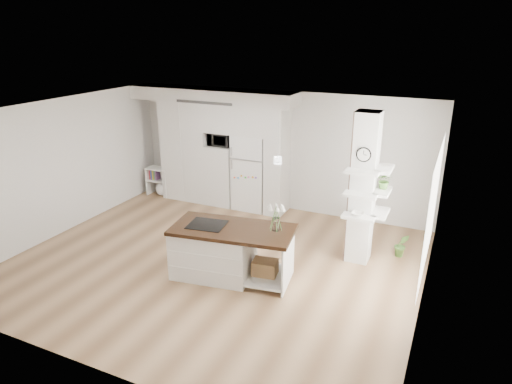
% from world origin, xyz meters
% --- Properties ---
extents(floor, '(7.00, 6.00, 0.01)m').
position_xyz_m(floor, '(0.00, 0.00, 0.00)').
color(floor, tan).
rests_on(floor, ground).
extents(room, '(7.04, 6.04, 2.72)m').
position_xyz_m(room, '(0.00, 0.00, 1.86)').
color(room, white).
rests_on(room, ground).
extents(cabinet_wall, '(4.00, 0.71, 2.70)m').
position_xyz_m(cabinet_wall, '(-1.45, 2.67, 1.51)').
color(cabinet_wall, white).
rests_on(cabinet_wall, floor).
extents(refrigerator, '(0.78, 0.69, 1.75)m').
position_xyz_m(refrigerator, '(-0.53, 2.68, 0.88)').
color(refrigerator, white).
rests_on(refrigerator, floor).
extents(column, '(0.69, 0.90, 2.70)m').
position_xyz_m(column, '(2.38, 1.13, 1.35)').
color(column, silver).
rests_on(column, floor).
extents(window, '(0.00, 2.40, 2.40)m').
position_xyz_m(window, '(3.48, 0.30, 1.50)').
color(window, white).
rests_on(window, room).
extents(pendant_light, '(0.12, 0.12, 0.10)m').
position_xyz_m(pendant_light, '(1.70, 0.15, 2.12)').
color(pendant_light, white).
rests_on(pendant_light, room).
extents(kitchen_island, '(2.12, 1.24, 1.47)m').
position_xyz_m(kitchen_island, '(0.30, -0.34, 0.47)').
color(kitchen_island, white).
rests_on(kitchen_island, floor).
extents(bookshelf, '(0.60, 0.35, 0.71)m').
position_xyz_m(bookshelf, '(-2.97, 2.50, 0.31)').
color(bookshelf, white).
rests_on(bookshelf, floor).
extents(floor_plant_a, '(0.30, 0.27, 0.45)m').
position_xyz_m(floor_plant_a, '(3.00, 1.62, 0.23)').
color(floor_plant_a, '#4C7F32').
rests_on(floor_plant_a, floor).
extents(floor_plant_b, '(0.32, 0.32, 0.43)m').
position_xyz_m(floor_plant_b, '(1.90, 2.50, 0.22)').
color(floor_plant_b, '#4C7F32').
rests_on(floor_plant_b, floor).
extents(microwave, '(0.54, 0.37, 0.30)m').
position_xyz_m(microwave, '(-1.27, 2.62, 1.57)').
color(microwave, '#2D2D2D').
rests_on(microwave, cabinet_wall).
extents(shelf_plant, '(0.27, 0.23, 0.30)m').
position_xyz_m(shelf_plant, '(2.63, 1.30, 1.52)').
color(shelf_plant, '#4C7F32').
rests_on(shelf_plant, column).
extents(decor_bowl, '(0.22, 0.22, 0.05)m').
position_xyz_m(decor_bowl, '(2.30, 0.90, 1.00)').
color(decor_bowl, white).
rests_on(decor_bowl, column).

